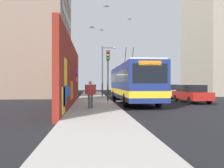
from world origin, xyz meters
TOP-DOWN VIEW (x-y plane):
  - ground_plane at (0.00, 0.00)m, footprint 80.00×80.00m
  - sidewalk_slab at (0.00, 1.60)m, footprint 48.00×3.20m
  - graffiti_wall at (-3.48, 3.35)m, footprint 15.08×0.32m
  - building_far_left at (11.35, 9.20)m, footprint 13.65×8.16m
  - building_far_right at (12.69, -17.00)m, footprint 10.84×6.67m
  - city_bus at (-0.49, -1.80)m, footprint 12.50×2.67m
  - parked_car_red at (-1.06, -7.00)m, footprint 4.72×1.83m
  - parked_car_champagne at (5.26, -7.00)m, footprint 4.88×1.81m
  - pedestrian_near_wall at (-6.36, 1.90)m, footprint 0.23×0.68m
  - traffic_light at (-0.32, 0.35)m, footprint 0.49×0.28m
  - street_lamp at (7.51, 0.25)m, footprint 0.44×1.72m
  - flying_pigeons at (0.94, -0.44)m, footprint 5.87×5.26m
  - curbside_puddle at (1.30, -0.60)m, footprint 1.50×1.50m

SIDE VIEW (x-z plane):
  - ground_plane at x=0.00m, z-range 0.00..0.00m
  - curbside_puddle at x=1.30m, z-range 0.00..0.00m
  - sidewalk_slab at x=0.00m, z-range 0.00..0.15m
  - parked_car_red at x=-1.06m, z-range 0.05..1.63m
  - parked_car_champagne at x=5.26m, z-range 0.05..1.63m
  - pedestrian_near_wall at x=-6.36m, z-range 0.30..2.01m
  - city_bus at x=-0.49m, z-range -0.71..4.42m
  - graffiti_wall at x=-3.48m, z-range -0.01..4.66m
  - traffic_light at x=-0.32m, z-range 0.91..5.40m
  - street_lamp at x=7.51m, z-range 0.63..6.73m
  - flying_pigeons at x=0.94m, z-range 6.70..9.62m
  - building_far_left at x=11.35m, z-range 0.00..16.81m
  - building_far_right at x=12.69m, z-range 0.00..19.86m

